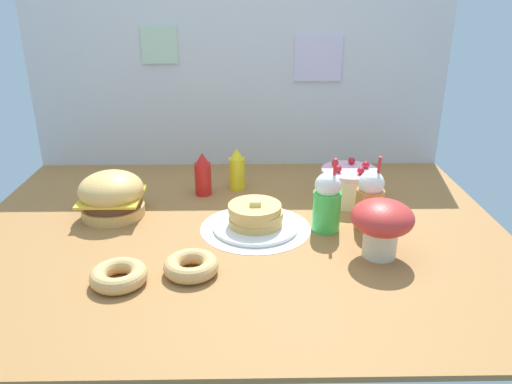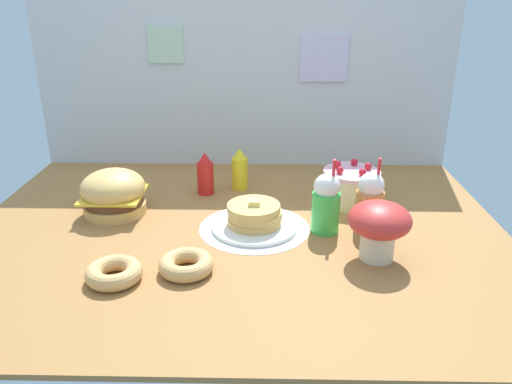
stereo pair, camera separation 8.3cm
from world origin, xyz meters
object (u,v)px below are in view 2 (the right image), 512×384
donut_chocolate (186,264)px  mushroom_stool (379,225)px  donut_pink_glaze (114,272)px  orange_float_cup (370,202)px  ketchup_bottle (205,175)px  mustard_bottle (240,170)px  burger (114,193)px  pancake_stack (254,218)px  layer_cake (351,186)px  cream_soda_cup (326,203)px

donut_chocolate → mushroom_stool: mushroom_stool is taller
donut_pink_glaze → mushroom_stool: (0.96, 0.18, 0.11)m
orange_float_cup → mushroom_stool: (-0.01, -0.25, 0.01)m
ketchup_bottle → mustard_bottle: same height
mustard_bottle → donut_chocolate: bearing=-100.5°
ketchup_bottle → orange_float_cup: 0.84m
mushroom_stool → burger: bearing=160.8°
burger → donut_pink_glaze: size_ratio=1.43×
orange_float_cup → donut_pink_glaze: bearing=-156.3°
pancake_stack → orange_float_cup: (0.49, 0.00, 0.08)m
pancake_stack → mushroom_stool: mushroom_stool is taller
donut_pink_glaze → orange_float_cup: bearing=23.7°
layer_cake → pancake_stack: bearing=-147.4°
layer_cake → orange_float_cup: 0.29m
layer_cake → donut_chocolate: size_ratio=1.34×
ketchup_bottle → donut_chocolate: (0.01, -0.75, -0.07)m
burger → pancake_stack: size_ratio=0.78×
mustard_bottle → mushroom_stool: mushroom_stool is taller
mustard_bottle → donut_chocolate: mustard_bottle is taller
mustard_bottle → orange_float_cup: bearing=-38.8°
layer_cake → mustard_bottle: bearing=162.4°
layer_cake → donut_chocolate: 0.95m
cream_soda_cup → donut_chocolate: (-0.54, -0.35, -0.09)m
burger → layer_cake: 1.11m
burger → mushroom_stool: mushroom_stool is taller
burger → ketchup_bottle: size_ratio=1.33×
layer_cake → mustard_bottle: mustard_bottle is taller
layer_cake → ketchup_bottle: (-0.71, 0.10, 0.02)m
cream_soda_cup → mushroom_stool: bearing=-52.5°
orange_float_cup → mustard_bottle: bearing=141.2°
pancake_stack → mushroom_stool: (0.47, -0.24, 0.09)m
layer_cake → orange_float_cup: bearing=-83.7°
orange_float_cup → donut_chocolate: (-0.72, -0.36, -0.09)m
burger → mushroom_stool: 1.18m
donut_pink_glaze → mustard_bottle: bearing=65.7°
cream_soda_cup → mustard_bottle: bearing=128.8°
burger → mustard_bottle: 0.64m
pancake_stack → orange_float_cup: size_ratio=1.13×
layer_cake → mustard_bottle: size_ratio=1.25×
layer_cake → donut_pink_glaze: size_ratio=1.34×
cream_soda_cup → donut_chocolate: size_ratio=1.61×
pancake_stack → orange_float_cup: 0.49m
mustard_bottle → donut_pink_glaze: 0.97m
ketchup_bottle → pancake_stack: bearing=-56.9°
mustard_bottle → orange_float_cup: orange_float_cup is taller
pancake_stack → cream_soda_cup: bearing=-3.3°
pancake_stack → orange_float_cup: bearing=0.2°
pancake_stack → layer_cake: size_ratio=1.36×
burger → ketchup_bottle: ketchup_bottle is taller
burger → mustard_bottle: size_ratio=1.33×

